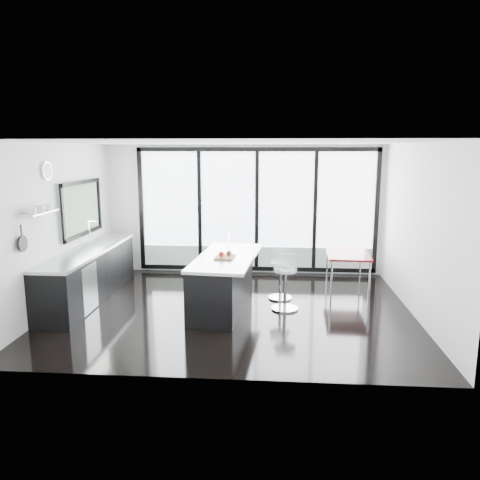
# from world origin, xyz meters

# --- Properties ---
(floor) EXTENTS (6.00, 5.00, 0.00)m
(floor) POSITION_xyz_m (0.00, 0.00, 0.00)
(floor) COLOR black
(floor) RESTS_ON ground
(ceiling) EXTENTS (6.00, 5.00, 0.00)m
(ceiling) POSITION_xyz_m (0.00, 0.00, 2.80)
(ceiling) COLOR white
(ceiling) RESTS_ON wall_back
(wall_back) EXTENTS (6.00, 0.09, 2.80)m
(wall_back) POSITION_xyz_m (0.27, 2.47, 1.27)
(wall_back) COLOR silver
(wall_back) RESTS_ON ground
(wall_front) EXTENTS (6.00, 0.00, 2.80)m
(wall_front) POSITION_xyz_m (0.00, -2.50, 1.40)
(wall_front) COLOR silver
(wall_front) RESTS_ON ground
(wall_left) EXTENTS (0.26, 5.00, 2.80)m
(wall_left) POSITION_xyz_m (-2.97, 0.27, 1.56)
(wall_left) COLOR silver
(wall_left) RESTS_ON ground
(wall_right) EXTENTS (0.00, 5.00, 2.80)m
(wall_right) POSITION_xyz_m (3.00, 0.00, 1.40)
(wall_right) COLOR silver
(wall_right) RESTS_ON ground
(counter_cabinets) EXTENTS (0.69, 3.24, 1.36)m
(counter_cabinets) POSITION_xyz_m (-2.67, 0.40, 0.46)
(counter_cabinets) COLOR black
(counter_cabinets) RESTS_ON floor
(island) EXTENTS (1.13, 2.31, 1.19)m
(island) POSITION_xyz_m (-0.19, 0.09, 0.47)
(island) COLOR black
(island) RESTS_ON floor
(bar_stool_near) EXTENTS (0.55, 0.55, 0.73)m
(bar_stool_near) POSITION_xyz_m (0.89, 0.05, 0.36)
(bar_stool_near) COLOR silver
(bar_stool_near) RESTS_ON floor
(bar_stool_far) EXTENTS (0.44, 0.44, 0.69)m
(bar_stool_far) POSITION_xyz_m (0.81, 0.65, 0.35)
(bar_stool_far) COLOR silver
(bar_stool_far) RESTS_ON floor
(red_table) EXTENTS (0.84, 1.40, 0.73)m
(red_table) POSITION_xyz_m (2.12, 1.40, 0.37)
(red_table) COLOR maroon
(red_table) RESTS_ON floor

